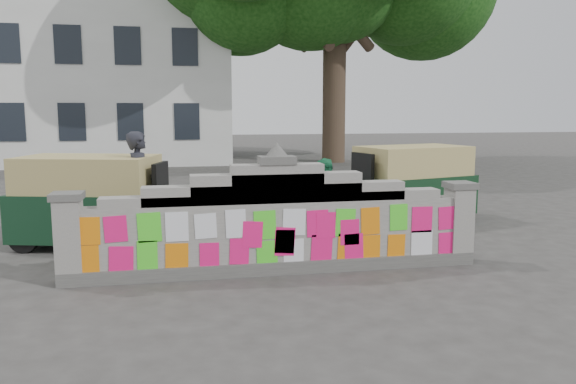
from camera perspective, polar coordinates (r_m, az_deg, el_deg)
name	(u,v)px	position (r m, az deg, el deg)	size (l,w,h in m)	color
ground	(277,272)	(8.78, -1.10, -8.12)	(100.00, 100.00, 0.00)	#383533
parapet_wall	(277,225)	(8.60, -1.11, -3.33)	(6.48, 0.44, 2.01)	#4C4C49
building	(63,80)	(30.82, -21.93, 10.55)	(16.00, 10.00, 8.90)	silver
cyclist_bike	(142,218)	(10.50, -14.64, -2.58)	(0.73, 2.10, 1.10)	black
cyclist_rider	(141,197)	(10.43, -14.72, -0.52)	(0.68, 0.45, 1.87)	#22222A
pedestrian	(326,195)	(11.63, 3.88, -0.28)	(0.73, 0.57, 1.50)	#248552
rickshaw_left	(94,200)	(10.85, -19.15, -0.76)	(3.09, 2.02, 1.66)	#10321C
rickshaw_right	(410,182)	(12.96, 12.25, 0.98)	(3.14, 2.04, 1.69)	black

